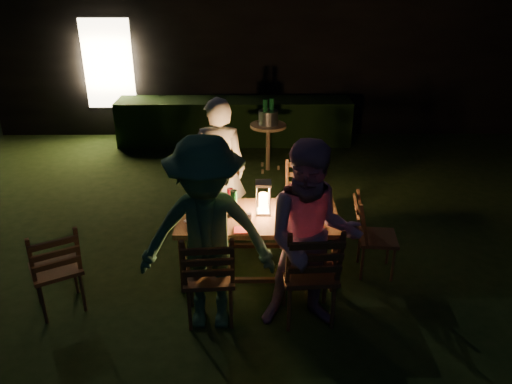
{
  "coord_description": "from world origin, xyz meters",
  "views": [
    {
      "loc": [
        -0.19,
        -5.06,
        3.04
      ],
      "look_at": [
        -0.14,
        -0.28,
        0.83
      ],
      "focal_mm": 35.0,
      "sensor_mm": 36.0,
      "label": 1
    }
  ],
  "objects_px": {
    "chair_spare": "(59,283)",
    "person_opp_left": "(207,237)",
    "person_opp_right": "(312,239)",
    "bottle_bucket_a": "(265,115)",
    "chair_end": "(374,249)",
    "side_table": "(268,130)",
    "lantern": "(263,199)",
    "bottle_table": "(234,203)",
    "ice_bucket": "(268,118)",
    "chair_far_right": "(304,215)",
    "dining_table": "(258,221)",
    "chair_near_right": "(308,289)",
    "chair_far_left": "(220,215)",
    "person_house_side": "(219,170)",
    "chair_near_left": "(210,291)",
    "bottle_bucket_b": "(272,114)"
  },
  "relations": [
    {
      "from": "chair_spare",
      "to": "person_opp_left",
      "type": "relative_size",
      "value": 0.53
    },
    {
      "from": "person_opp_right",
      "to": "bottle_bucket_a",
      "type": "xyz_separation_m",
      "value": [
        -0.3,
        3.69,
        0.03
      ]
    },
    {
      "from": "person_opp_left",
      "to": "chair_end",
      "type": "bearing_deg",
      "value": 26.05
    },
    {
      "from": "person_opp_left",
      "to": "bottle_bucket_a",
      "type": "distance_m",
      "value": 3.74
    },
    {
      "from": "chair_spare",
      "to": "side_table",
      "type": "relative_size",
      "value": 1.28
    },
    {
      "from": "lantern",
      "to": "bottle_bucket_a",
      "type": "bearing_deg",
      "value": 88.12
    },
    {
      "from": "bottle_table",
      "to": "bottle_bucket_a",
      "type": "bearing_deg",
      "value": 82.2
    },
    {
      "from": "chair_end",
      "to": "ice_bucket",
      "type": "bearing_deg",
      "value": -154.62
    },
    {
      "from": "chair_far_right",
      "to": "chair_end",
      "type": "distance_m",
      "value": 1.03
    },
    {
      "from": "person_opp_right",
      "to": "person_opp_left",
      "type": "xyz_separation_m",
      "value": [
        -0.9,
        0.0,
        0.02
      ]
    },
    {
      "from": "dining_table",
      "to": "chair_near_right",
      "type": "distance_m",
      "value": 0.94
    },
    {
      "from": "dining_table",
      "to": "chair_end",
      "type": "xyz_separation_m",
      "value": [
        1.23,
        -0.0,
        -0.34
      ]
    },
    {
      "from": "dining_table",
      "to": "chair_far_left",
      "type": "xyz_separation_m",
      "value": [
        -0.44,
        0.77,
        -0.33
      ]
    },
    {
      "from": "chair_near_right",
      "to": "lantern",
      "type": "bearing_deg",
      "value": 112.19
    },
    {
      "from": "person_house_side",
      "to": "person_opp_left",
      "type": "height_order",
      "value": "person_opp_left"
    },
    {
      "from": "chair_far_left",
      "to": "chair_far_right",
      "type": "xyz_separation_m",
      "value": [
        1.0,
        -0.01,
        0.0
      ]
    },
    {
      "from": "chair_near_left",
      "to": "ice_bucket",
      "type": "xyz_separation_m",
      "value": [
        0.65,
        3.68,
        0.56
      ]
    },
    {
      "from": "chair_far_left",
      "to": "bottle_table",
      "type": "height_order",
      "value": "bottle_table"
    },
    {
      "from": "dining_table",
      "to": "chair_near_right",
      "type": "xyz_separation_m",
      "value": [
        0.45,
        -0.77,
        -0.29
      ]
    },
    {
      "from": "chair_far_left",
      "to": "lantern",
      "type": "distance_m",
      "value": 1.04
    },
    {
      "from": "dining_table",
      "to": "lantern",
      "type": "xyz_separation_m",
      "value": [
        0.05,
        0.05,
        0.23
      ]
    },
    {
      "from": "chair_end",
      "to": "side_table",
      "type": "distance_m",
      "value": 3.12
    },
    {
      "from": "side_table",
      "to": "ice_bucket",
      "type": "xyz_separation_m",
      "value": [
        0.0,
        0.0,
        0.2
      ]
    },
    {
      "from": "lantern",
      "to": "bottle_bucket_a",
      "type": "distance_m",
      "value": 2.82
    },
    {
      "from": "lantern",
      "to": "bottle_table",
      "type": "bearing_deg",
      "value": -170.85
    },
    {
      "from": "person_opp_left",
      "to": "chair_spare",
      "type": "bearing_deg",
      "value": 171.99
    },
    {
      "from": "chair_end",
      "to": "bottle_bucket_b",
      "type": "relative_size",
      "value": 2.86
    },
    {
      "from": "person_house_side",
      "to": "bottle_bucket_b",
      "type": "relative_size",
      "value": 5.36
    },
    {
      "from": "chair_near_right",
      "to": "ice_bucket",
      "type": "relative_size",
      "value": 3.62
    },
    {
      "from": "chair_far_right",
      "to": "bottle_table",
      "type": "bearing_deg",
      "value": 41.02
    },
    {
      "from": "chair_far_right",
      "to": "chair_end",
      "type": "relative_size",
      "value": 1.05
    },
    {
      "from": "chair_end",
      "to": "side_table",
      "type": "xyz_separation_m",
      "value": [
        -1.04,
        2.92,
        0.39
      ]
    },
    {
      "from": "person_opp_left",
      "to": "bottle_bucket_a",
      "type": "relative_size",
      "value": 5.67
    },
    {
      "from": "chair_far_right",
      "to": "bottle_table",
      "type": "relative_size",
      "value": 3.42
    },
    {
      "from": "chair_spare",
      "to": "bottle_table",
      "type": "relative_size",
      "value": 3.46
    },
    {
      "from": "chair_end",
      "to": "ice_bucket",
      "type": "distance_m",
      "value": 3.15
    },
    {
      "from": "person_opp_right",
      "to": "bottle_bucket_b",
      "type": "xyz_separation_m",
      "value": [
        -0.2,
        3.77,
        0.03
      ]
    },
    {
      "from": "dining_table",
      "to": "person_opp_right",
      "type": "relative_size",
      "value": 0.93
    },
    {
      "from": "person_house_side",
      "to": "person_opp_left",
      "type": "bearing_deg",
      "value": 90.0
    },
    {
      "from": "dining_table",
      "to": "ice_bucket",
      "type": "xyz_separation_m",
      "value": [
        0.19,
        2.91,
        0.25
      ]
    },
    {
      "from": "chair_near_right",
      "to": "person_opp_right",
      "type": "relative_size",
      "value": 0.61
    },
    {
      "from": "chair_far_right",
      "to": "bottle_bucket_a",
      "type": "distance_m",
      "value": 2.23
    },
    {
      "from": "ice_bucket",
      "to": "bottle_bucket_b",
      "type": "bearing_deg",
      "value": 38.66
    },
    {
      "from": "person_opp_right",
      "to": "bottle_table",
      "type": "relative_size",
      "value": 6.32
    },
    {
      "from": "lantern",
      "to": "bottle_bucket_b",
      "type": "xyz_separation_m",
      "value": [
        0.19,
        2.9,
        0.08
      ]
    },
    {
      "from": "chair_end",
      "to": "lantern",
      "type": "bearing_deg",
      "value": -86.88
    },
    {
      "from": "ice_bucket",
      "to": "chair_near_left",
      "type": "bearing_deg",
      "value": -99.95
    },
    {
      "from": "chair_spare",
      "to": "side_table",
      "type": "height_order",
      "value": "chair_spare"
    },
    {
      "from": "chair_near_left",
      "to": "person_house_side",
      "type": "bearing_deg",
      "value": 85.98
    },
    {
      "from": "person_opp_right",
      "to": "chair_far_left",
      "type": "bearing_deg",
      "value": 119.47
    }
  ]
}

